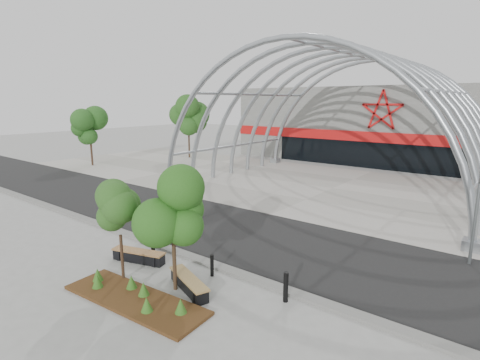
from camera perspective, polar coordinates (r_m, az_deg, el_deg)
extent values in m
plane|color=gray|center=(16.99, -8.47, -10.85)|extent=(140.00, 140.00, 0.00)
cube|color=black|center=(19.38, -0.92, -7.76)|extent=(140.00, 7.00, 0.02)
cube|color=#9F9B91|center=(29.33, 13.94, -1.25)|extent=(60.00, 17.00, 0.04)
cube|color=slate|center=(16.81, -9.10, -10.91)|extent=(60.00, 0.50, 0.12)
cube|color=slate|center=(45.73, 23.58, 7.79)|extent=(34.00, 15.00, 8.00)
cube|color=black|center=(38.85, 20.44, 3.45)|extent=(22.00, 0.25, 2.60)
cube|color=red|center=(38.65, 20.64, 6.09)|extent=(34.00, 0.30, 1.00)
torus|color=#989EA3|center=(22.89, 6.18, -4.73)|extent=(20.36, 0.36, 20.36)
torus|color=#989EA3|center=(24.97, 9.22, -3.39)|extent=(20.36, 0.36, 20.36)
torus|color=#989EA3|center=(27.13, 11.77, -2.26)|extent=(20.36, 0.36, 20.36)
torus|color=#989EA3|center=(29.34, 13.94, -1.29)|extent=(20.36, 0.36, 20.36)
torus|color=#989EA3|center=(31.59, 15.80, -0.45)|extent=(20.36, 0.36, 20.36)
torus|color=#989EA3|center=(33.88, 17.41, 0.27)|extent=(20.36, 0.36, 20.36)
torus|color=#989EA3|center=(36.19, 18.82, 0.90)|extent=(20.36, 0.36, 20.36)
cylinder|color=#989EA3|center=(26.57, 29.07, 11.63)|extent=(0.20, 15.00, 0.20)
cylinder|color=#989EA3|center=(28.80, 14.99, 18.46)|extent=(0.20, 15.00, 0.20)
cylinder|color=#989EA3|center=(32.09, 2.72, 12.89)|extent=(0.20, 15.00, 0.20)
cylinder|color=#989EA3|center=(33.88, -0.94, 5.26)|extent=(0.20, 15.00, 0.20)
cube|color=#989EA3|center=(29.15, -10.74, -0.72)|extent=(0.80, 0.80, 0.50)
cube|color=#989EA3|center=(40.45, 5.37, 2.96)|extent=(0.80, 0.80, 0.50)
cube|color=#989EA3|center=(19.79, 31.91, -8.48)|extent=(0.80, 0.80, 0.50)
cube|color=#3E260E|center=(13.57, -15.76, -17.13)|extent=(5.55, 2.07, 0.10)
cone|color=#376E20|center=(14.54, -20.92, -14.17)|extent=(0.38, 0.38, 0.47)
cone|color=#376E20|center=(13.55, -14.49, -15.74)|extent=(0.38, 0.38, 0.47)
cone|color=#376E20|center=(12.63, -14.03, -17.89)|extent=(0.38, 0.38, 0.47)
cone|color=#376E20|center=(14.11, -16.22, -14.66)|extent=(0.38, 0.38, 0.47)
cone|color=#376E20|center=(12.35, -9.03, -18.40)|extent=(0.38, 0.38, 0.47)
cone|color=#376E20|center=(15.01, -20.88, -13.31)|extent=(0.38, 0.38, 0.47)
cylinder|color=slate|center=(17.60, 32.33, -3.98)|extent=(0.13, 0.13, 4.56)
imported|color=black|center=(17.38, 32.70, -0.80)|extent=(0.11, 0.64, 0.13)
cylinder|color=black|center=(14.72, -17.52, -11.24)|extent=(0.11, 0.11, 1.78)
ellipsoid|color=#25491A|center=(14.17, -17.94, -5.21)|extent=(1.53, 1.53, 1.94)
cylinder|color=#2F2112|center=(13.57, -9.97, -12.20)|extent=(0.14, 0.14, 2.07)
ellipsoid|color=#1D5011|center=(12.92, -10.27, -4.56)|extent=(1.71, 1.71, 2.26)
cube|color=black|center=(16.39, -15.17, -11.29)|extent=(2.32, 1.08, 0.39)
cube|color=black|center=(16.87, -17.58, -10.63)|extent=(0.28, 0.52, 0.46)
cube|color=black|center=(15.91, -12.62, -11.75)|extent=(0.28, 0.52, 0.46)
cube|color=brown|center=(16.29, -15.23, -10.44)|extent=(2.40, 1.17, 0.07)
cube|color=black|center=(13.79, -7.79, -15.60)|extent=(2.30, 1.21, 0.39)
cube|color=black|center=(14.48, -9.23, -14.08)|extent=(0.30, 0.52, 0.46)
cube|color=black|center=(13.08, -6.19, -17.01)|extent=(0.30, 0.52, 0.46)
cube|color=olive|center=(13.67, -7.83, -14.62)|extent=(2.38, 1.30, 0.07)
cylinder|color=black|center=(21.12, -18.36, -5.26)|extent=(0.17, 0.17, 1.03)
cylinder|color=black|center=(18.64, -11.83, -7.02)|extent=(0.18, 0.18, 1.13)
cylinder|color=black|center=(17.12, -13.17, -8.87)|extent=(0.18, 0.18, 1.11)
cylinder|color=black|center=(14.60, -4.29, -12.87)|extent=(0.14, 0.14, 0.85)
cylinder|color=black|center=(12.95, 6.99, -15.88)|extent=(0.17, 0.17, 1.05)
cylinder|color=black|center=(44.23, -7.77, 5.50)|extent=(0.20, 0.20, 3.30)
ellipsoid|color=#1B4316|center=(43.99, -7.88, 9.39)|extent=(3.00, 3.00, 3.60)
cylinder|color=#301D13|center=(41.38, -21.68, 3.94)|extent=(0.20, 0.20, 2.75)
ellipsoid|color=#194918|center=(41.14, -21.95, 7.39)|extent=(2.55, 2.55, 3.00)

